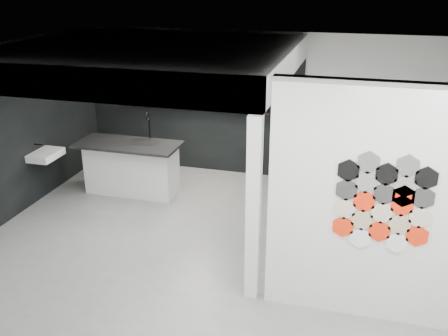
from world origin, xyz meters
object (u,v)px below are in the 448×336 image
at_px(glass_vase, 263,109).
at_px(utensil_cup, 161,102).
at_px(kitchen_island, 132,167).
at_px(wall_basin, 46,155).
at_px(glass_bowl, 263,109).
at_px(partition_panel, 379,208).
at_px(stockpot, 141,98).
at_px(kettle, 239,106).
at_px(bottle_dark, 182,102).

height_order(glass_vase, utensil_cup, glass_vase).
relative_size(kitchen_island, glass_vase, 13.80).
height_order(wall_basin, glass_bowl, glass_bowl).
bearing_deg(utensil_cup, kitchen_island, -92.21).
relative_size(partition_panel, stockpot, 11.34).
relative_size(kettle, utensil_cup, 1.80).
xyz_separation_m(glass_bowl, bottle_dark, (-1.63, 0.00, 0.03)).
xyz_separation_m(kettle, bottle_dark, (-1.16, 0.00, 0.00)).
bearing_deg(partition_panel, stockpot, 139.83).
bearing_deg(kitchen_island, wall_basin, -151.41).
xyz_separation_m(partition_panel, wall_basin, (-5.46, 1.80, -0.55)).
xyz_separation_m(partition_panel, kitchen_island, (-4.20, 2.49, -0.90)).
bearing_deg(stockpot, partition_panel, -40.17).
height_order(bottle_dark, utensil_cup, bottle_dark).
bearing_deg(glass_bowl, kettle, 180.00).
bearing_deg(partition_panel, bottle_dark, 133.76).
bearing_deg(utensil_cup, kettle, 0.00).
bearing_deg(stockpot, kitchen_island, -74.44).
relative_size(partition_panel, kettle, 14.18).
height_order(partition_panel, wall_basin, partition_panel).
relative_size(kitchen_island, stockpot, 7.47).
xyz_separation_m(partition_panel, stockpot, (-4.58, 3.87, 0.02)).
xyz_separation_m(wall_basin, utensil_cup, (1.32, 2.07, 0.53)).
height_order(glass_bowl, utensil_cup, glass_bowl).
distance_m(partition_panel, kitchen_island, 4.96).
bearing_deg(kettle, wall_basin, -130.73).
bearing_deg(glass_vase, stockpot, 180.00).
distance_m(stockpot, utensil_cup, 0.44).
distance_m(stockpot, bottle_dark, 0.88).
height_order(partition_panel, utensil_cup, partition_panel).
xyz_separation_m(wall_basin, glass_vase, (3.39, 2.07, 0.54)).
distance_m(wall_basin, glass_bowl, 4.00).
bearing_deg(utensil_cup, bottle_dark, 0.00).
xyz_separation_m(glass_bowl, utensil_cup, (-2.07, 0.00, -0.00)).
relative_size(kettle, glass_vase, 1.48).
xyz_separation_m(bottle_dark, utensil_cup, (-0.44, 0.00, -0.03)).
bearing_deg(glass_vase, partition_panel, -61.77).
height_order(wall_basin, glass_vase, glass_vase).
height_order(glass_bowl, bottle_dark, bottle_dark).
bearing_deg(wall_basin, bottle_dark, 49.50).
bearing_deg(wall_basin, utensil_cup, 57.38).
xyz_separation_m(partition_panel, utensil_cup, (-4.14, 3.87, -0.02)).
distance_m(bottle_dark, utensil_cup, 0.44).
height_order(kitchen_island, glass_bowl, kitchen_island).
distance_m(kitchen_island, kettle, 2.34).
xyz_separation_m(glass_bowl, glass_vase, (0.00, 0.00, 0.01)).
bearing_deg(utensil_cup, wall_basin, -122.62).
bearing_deg(kettle, stockpot, -165.93).
distance_m(glass_bowl, glass_vase, 0.01).
relative_size(wall_basin, glass_vase, 4.49).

